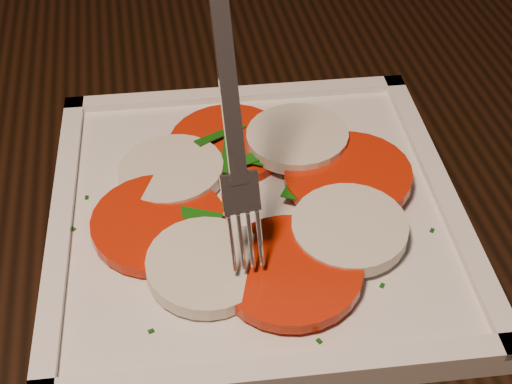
# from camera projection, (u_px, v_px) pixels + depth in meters

# --- Properties ---
(table) EXTENTS (1.26, 0.90, 0.75)m
(table) POSITION_uv_depth(u_px,v_px,m) (237.00, 225.00, 0.65)
(table) COLOR black
(table) RESTS_ON ground
(plate) EXTENTS (0.29, 0.29, 0.01)m
(plate) POSITION_uv_depth(u_px,v_px,m) (256.00, 215.00, 0.50)
(plate) COLOR silver
(plate) RESTS_ON table
(caprese_salad) EXTENTS (0.25, 0.23, 0.02)m
(caprese_salad) POSITION_uv_depth(u_px,v_px,m) (256.00, 199.00, 0.49)
(caprese_salad) COLOR red
(caprese_salad) RESTS_ON plate
(fork) EXTENTS (0.04, 0.08, 0.19)m
(fork) POSITION_uv_depth(u_px,v_px,m) (227.00, 98.00, 0.40)
(fork) COLOR white
(fork) RESTS_ON caprese_salad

